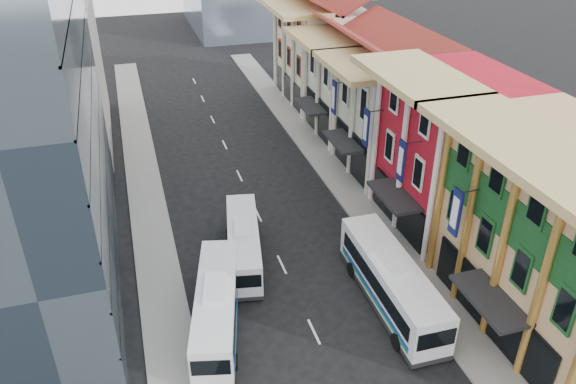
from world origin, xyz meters
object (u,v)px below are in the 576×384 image
object	(u,v)px
bus_left_near	(217,306)
bus_left_far	(243,243)
shophouse_tan	(565,239)
bus_right	(392,281)

from	to	relation	value
bus_left_near	bus_left_far	size ratio (longest dim) A/B	1.08
shophouse_tan	bus_left_far	distance (m)	20.45
shophouse_tan	bus_left_near	size ratio (longest dim) A/B	1.37
bus_left_near	bus_right	bearing A→B (deg)	8.09
bus_left_near	bus_left_far	bearing A→B (deg)	77.36
bus_left_near	bus_right	xyz separation A→B (m)	(11.00, -1.05, 0.19)
shophouse_tan	bus_right	xyz separation A→B (m)	(-8.50, 4.04, -4.18)
bus_right	shophouse_tan	bearing A→B (deg)	-24.62
bus_right	bus_left_far	bearing A→B (deg)	138.31
bus_left_near	bus_right	size ratio (longest dim) A/B	0.90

